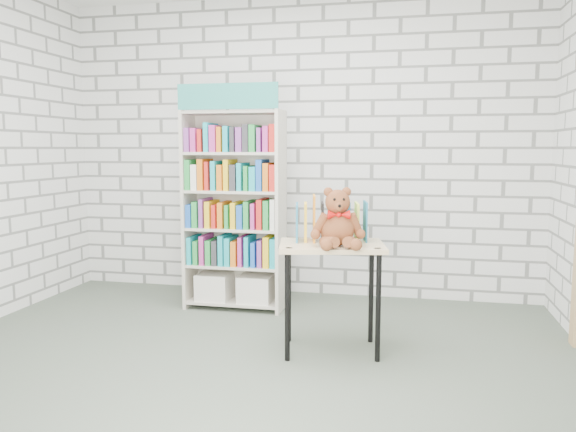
# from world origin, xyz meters

# --- Properties ---
(ground) EXTENTS (4.50, 4.50, 0.00)m
(ground) POSITION_xyz_m (0.00, 0.00, 0.00)
(ground) COLOR #495346
(ground) RESTS_ON ground
(room_shell) EXTENTS (4.52, 4.02, 2.81)m
(room_shell) POSITION_xyz_m (0.00, 0.00, 1.78)
(room_shell) COLOR silver
(room_shell) RESTS_ON ground
(bookshelf) EXTENTS (0.86, 0.33, 1.92)m
(bookshelf) POSITION_xyz_m (-0.43, 1.36, 0.88)
(bookshelf) COLOR beige
(bookshelf) RESTS_ON ground
(display_table) EXTENTS (0.78, 0.61, 0.76)m
(display_table) POSITION_xyz_m (0.54, 0.47, 0.65)
(display_table) COLOR tan
(display_table) RESTS_ON ground
(table_books) EXTENTS (0.52, 0.30, 0.29)m
(table_books) POSITION_xyz_m (0.52, 0.58, 0.90)
(table_books) COLOR teal
(table_books) RESTS_ON display_table
(teddy_bear) EXTENTS (0.35, 0.35, 0.39)m
(teddy_bear) POSITION_xyz_m (0.59, 0.37, 0.91)
(teddy_bear) COLOR brown
(teddy_bear) RESTS_ON display_table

